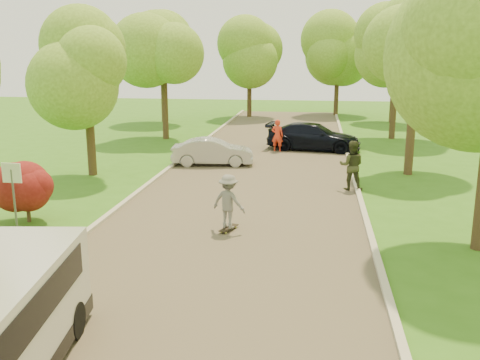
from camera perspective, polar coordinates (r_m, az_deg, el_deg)
The scene contains 20 objects.
ground at distance 10.82m, azimuth -5.96°, elevation -14.81°, with size 100.00×100.00×0.00m, color #346B19.
road at distance 18.13m, azimuth 0.15°, elevation -2.90°, with size 8.00×60.00×0.01m, color #4C4438.
curb_left at distance 19.08m, azimuth -11.99°, elevation -2.20°, with size 0.18×60.00×0.12m, color #B2AD9E.
curb_right at distance 18.03m, azimuth 13.02°, elevation -3.17°, with size 0.18×60.00×0.12m, color #B2AD9E.
street_sign at distance 15.97m, azimuth -23.08°, elevation -0.48°, with size 0.55×0.06×2.17m.
red_shrub at distance 17.58m, azimuth -21.86°, elevation -0.73°, with size 1.70×1.70×1.95m.
tree_l_midb at distance 23.16m, azimuth -15.69°, elevation 11.66°, with size 4.30×4.20×6.62m.
tree_l_far at distance 32.45m, azimuth -7.84°, elevation 13.96°, with size 4.92×4.80×7.79m.
tree_r_midb at distance 23.60m, azimuth 18.77°, elevation 12.20°, with size 4.51×4.40×7.01m.
tree_r_far at distance 33.58m, azimuth 16.90°, elevation 14.12°, with size 5.33×5.20×8.34m.
tree_bg_a at distance 40.80m, azimuth -8.02°, elevation 13.61°, with size 5.12×5.00×7.72m.
tree_bg_b at distance 41.64m, azimuth 16.62°, elevation 13.50°, with size 5.12×5.00×7.95m.
tree_bg_c at distance 43.54m, azimuth 1.31°, elevation 13.33°, with size 4.92×4.80×7.33m.
tree_bg_d at distance 45.27m, azimuth 10.72°, elevation 13.48°, with size 5.12×5.00×7.72m.
silver_sedan at distance 24.85m, azimuth -2.95°, elevation 3.02°, with size 1.31×3.76×1.24m, color #A5A5AA.
dark_sedan at distance 28.94m, azimuth 7.84°, elevation 4.61°, with size 2.03×4.98×1.45m, color black.
longboard at distance 15.75m, azimuth -1.21°, elevation -5.15°, with size 0.51×0.84×0.10m.
skateboarder at distance 15.51m, azimuth -1.23°, elevation -2.30°, with size 1.03×0.59×1.59m, color slate.
person_striped at distance 28.24m, azimuth 4.01°, elevation 4.74°, with size 0.62×0.41×1.70m, color red.
person_olive at distance 20.64m, azimuth 11.81°, elevation 1.53°, with size 0.92×0.72×1.89m, color #323721.
Camera 1 is at (2.42, -9.23, 5.11)m, focal length 40.00 mm.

